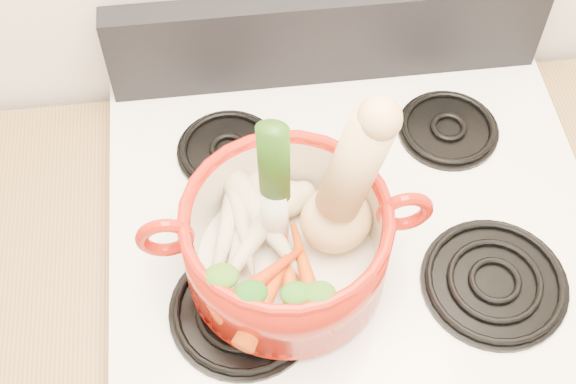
{
  "coord_description": "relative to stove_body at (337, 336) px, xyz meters",
  "views": [
    {
      "loc": [
        -0.19,
        0.71,
        2.03
      ],
      "look_at": [
        -0.12,
        1.28,
        1.2
      ],
      "focal_mm": 50.0,
      "sensor_mm": 36.0,
      "label": 1
    }
  ],
  "objects": [
    {
      "name": "stove_body",
      "position": [
        0.0,
        0.0,
        0.0
      ],
      "size": [
        0.76,
        0.65,
        0.92
      ],
      "primitive_type": "cube",
      "color": "silver",
      "rests_on": "floor"
    },
    {
      "name": "cooktop",
      "position": [
        0.0,
        0.0,
        0.47
      ],
      "size": [
        0.78,
        0.67,
        0.03
      ],
      "primitive_type": "cube",
      "color": "white",
      "rests_on": "stove_body"
    },
    {
      "name": "control_backsplash",
      "position": [
        0.0,
        0.3,
        0.58
      ],
      "size": [
        0.76,
        0.05,
        0.18
      ],
      "primitive_type": "cube",
      "color": "black",
      "rests_on": "cooktop"
    },
    {
      "name": "burner_front_left",
      "position": [
        -0.19,
        -0.16,
        0.5
      ],
      "size": [
        0.22,
        0.22,
        0.02
      ],
      "primitive_type": "cylinder",
      "color": "black",
      "rests_on": "cooktop"
    },
    {
      "name": "burner_front_right",
      "position": [
        0.19,
        -0.16,
        0.5
      ],
      "size": [
        0.22,
        0.22,
        0.02
      ],
      "primitive_type": "cylinder",
      "color": "black",
      "rests_on": "cooktop"
    },
    {
      "name": "burner_back_left",
      "position": [
        -0.19,
        0.14,
        0.5
      ],
      "size": [
        0.17,
        0.17,
        0.02
      ],
      "primitive_type": "cylinder",
      "color": "black",
      "rests_on": "cooktop"
    },
    {
      "name": "burner_back_right",
      "position": [
        0.19,
        0.14,
        0.5
      ],
      "size": [
        0.17,
        0.17,
        0.02
      ],
      "primitive_type": "cylinder",
      "color": "black",
      "rests_on": "cooktop"
    },
    {
      "name": "dutch_oven",
      "position": [
        -0.12,
        -0.1,
        0.58
      ],
      "size": [
        0.3,
        0.3,
        0.15
      ],
      "primitive_type": "cylinder",
      "rotation": [
        0.0,
        0.0,
        0.01
      ],
      "color": "#A11609",
      "rests_on": "burner_front_left"
    },
    {
      "name": "pot_handle_left",
      "position": [
        -0.29,
        -0.1,
        0.63
      ],
      "size": [
        0.08,
        0.02,
        0.08
      ],
      "primitive_type": "torus",
      "rotation": [
        1.57,
        0.0,
        0.01
      ],
      "color": "#A11609",
      "rests_on": "dutch_oven"
    },
    {
      "name": "pot_handle_right",
      "position": [
        0.05,
        -0.1,
        0.63
      ],
      "size": [
        0.08,
        0.02,
        0.08
      ],
      "primitive_type": "torus",
      "rotation": [
        1.57,
        0.0,
        0.01
      ],
      "color": "#A11609",
      "rests_on": "dutch_oven"
    },
    {
      "name": "squash",
      "position": [
        -0.03,
        -0.08,
        0.67
      ],
      "size": [
        0.21,
        0.16,
        0.29
      ],
      "primitive_type": null,
      "rotation": [
        0.0,
        0.27,
        0.29
      ],
      "color": "tan",
      "rests_on": "dutch_oven"
    },
    {
      "name": "leek",
      "position": [
        -0.13,
        -0.07,
        0.68
      ],
      "size": [
        0.06,
        0.07,
        0.28
      ],
      "primitive_type": "cylinder",
      "rotation": [
        0.05,
        0.0,
        -0.3
      ],
      "color": "silver",
      "rests_on": "dutch_oven"
    },
    {
      "name": "ginger",
      "position": [
        -0.11,
        -0.02,
        0.56
      ],
      "size": [
        0.1,
        0.08,
        0.05
      ],
      "primitive_type": "ellipsoid",
      "rotation": [
        0.0,
        0.0,
        0.24
      ],
      "color": "tan",
      "rests_on": "dutch_oven"
    },
    {
      "name": "parsnip_0",
      "position": [
        -0.19,
        -0.09,
        0.56
      ],
      "size": [
        0.13,
        0.24,
        0.07
      ],
      "primitive_type": "cone",
      "rotation": [
        1.66,
        0.0,
        -0.35
      ],
      "color": "beige",
      "rests_on": "dutch_oven"
    },
    {
      "name": "parsnip_1",
      "position": [
        -0.21,
        -0.08,
        0.57
      ],
      "size": [
        0.1,
        0.2,
        0.06
      ],
      "primitive_type": "cone",
      "rotation": [
        1.66,
        0.0,
        -0.33
      ],
      "color": "beige",
      "rests_on": "dutch_oven"
    },
    {
      "name": "parsnip_2",
      "position": [
        -0.14,
        -0.08,
        0.58
      ],
      "size": [
        0.14,
        0.21,
        0.06
      ],
      "primitive_type": "cone",
      "rotation": [
        1.66,
        0.0,
        0.48
      ],
      "color": "beige",
      "rests_on": "dutch_oven"
    },
    {
      "name": "parsnip_3",
      "position": [
        -0.19,
        -0.12,
        0.57
      ],
      "size": [
        0.13,
        0.15,
        0.05
      ],
      "primitive_type": "cone",
      "rotation": [
        1.66,
        0.0,
        -0.65
      ],
      "color": "beige",
      "rests_on": "dutch_oven"
    },
    {
      "name": "parsnip_4",
      "position": [
        -0.18,
        -0.05,
        0.58
      ],
      "size": [
        0.06,
        0.2,
        0.06
      ],
      "primitive_type": "cone",
      "rotation": [
        1.66,
        0.0,
        0.09
      ],
      "color": "beige",
      "rests_on": "dutch_oven"
    },
    {
      "name": "carrot_0",
      "position": [
        -0.12,
        -0.14,
        0.56
      ],
      "size": [
        0.03,
        0.16,
        0.05
      ],
      "primitive_type": "cone",
      "rotation": [
        1.66,
        0.0,
        -0.01
      ],
      "color": "#D64A0A",
      "rests_on": "dutch_oven"
    },
    {
      "name": "carrot_1",
      "position": [
        -0.16,
        -0.18,
        0.56
      ],
      "size": [
        0.11,
        0.16,
        0.05
      ],
      "primitive_type": "cone",
      "rotation": [
        1.66,
        0.0,
        -0.54
      ],
      "color": "#DB3E0A",
      "rests_on": "dutch_oven"
    },
    {
      "name": "carrot_2",
      "position": [
        -0.1,
        -0.16,
        0.57
      ],
      "size": [
        0.05,
        0.18,
        0.05
      ],
      "primitive_type": "cone",
      "rotation": [
        1.66,
        0.0,
        0.11
      ],
      "color": "#CC460A",
      "rests_on": "dutch_oven"
    },
    {
      "name": "carrot_3",
      "position": [
        -0.17,
        -0.16,
        0.58
      ],
      "size": [
        0.15,
        0.11,
        0.05
      ],
      "primitive_type": "cone",
      "rotation": [
        1.66,
        0.0,
        -1.0
      ],
      "color": "red",
      "rests_on": "dutch_oven"
    }
  ]
}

